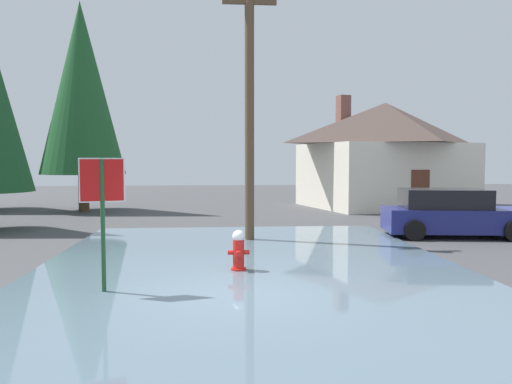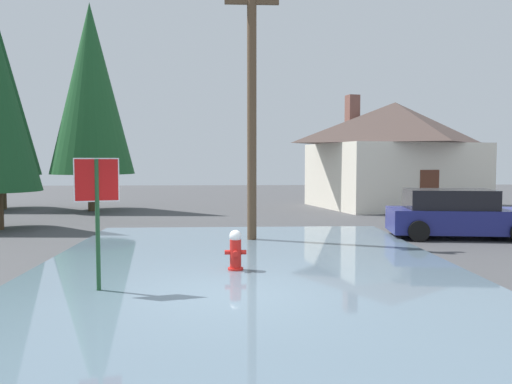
% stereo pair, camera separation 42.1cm
% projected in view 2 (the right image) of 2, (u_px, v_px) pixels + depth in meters
% --- Properties ---
extents(ground_plane, '(80.00, 80.00, 0.10)m').
position_uv_depth(ground_plane, '(225.00, 299.00, 9.16)').
color(ground_plane, '#424244').
extents(flood_puddle, '(9.55, 13.50, 0.07)m').
position_uv_depth(flood_puddle, '(248.00, 268.00, 11.37)').
color(flood_puddle, slate).
rests_on(flood_puddle, ground).
extents(lane_stop_bar, '(4.42, 0.60, 0.01)m').
position_uv_depth(lane_stop_bar, '(178.00, 337.00, 7.06)').
color(lane_stop_bar, silver).
rests_on(lane_stop_bar, ground).
extents(stop_sign_near, '(0.78, 0.22, 2.51)m').
position_uv_depth(stop_sign_near, '(97.00, 196.00, 9.22)').
color(stop_sign_near, '#1E4C28').
rests_on(stop_sign_near, ground).
extents(fire_hydrant, '(0.48, 0.41, 0.95)m').
position_uv_depth(fire_hydrant, '(236.00, 252.00, 11.03)').
color(fire_hydrant, red).
rests_on(fire_hydrant, ground).
extents(utility_pole, '(1.60, 0.28, 7.71)m').
position_uv_depth(utility_pole, '(252.00, 108.00, 15.04)').
color(utility_pole, brown).
rests_on(utility_pole, ground).
extents(house, '(9.50, 8.28, 5.87)m').
position_uv_depth(house, '(394.00, 153.00, 26.31)').
color(house, silver).
rests_on(house, ground).
extents(parked_car, '(4.58, 2.44, 1.54)m').
position_uv_depth(parked_car, '(457.00, 215.00, 16.00)').
color(parked_car, navy).
rests_on(parked_car, ground).
extents(pine_tree_far_center, '(3.98, 3.98, 9.95)m').
position_uv_depth(pine_tree_far_center, '(91.00, 89.00, 24.24)').
color(pine_tree_far_center, '#4C3823').
rests_on(pine_tree_far_center, ground).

